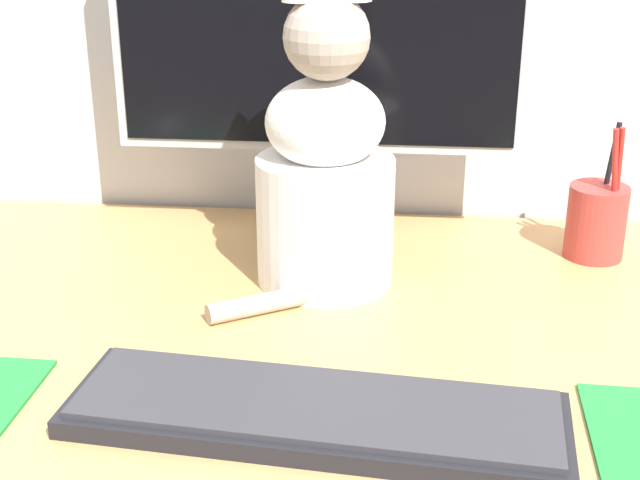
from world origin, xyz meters
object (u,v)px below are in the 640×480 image
object	(u,v)px
keyboard	(313,413)
cat	(325,172)
pen_cup	(597,220)
monitor	(318,51)

from	to	relation	value
keyboard	cat	world-z (taller)	cat
cat	pen_cup	xyz separation A→B (m)	(0.34, 0.11, -0.09)
cat	pen_cup	size ratio (longest dim) A/B	2.10
monitor	keyboard	size ratio (longest dim) A/B	1.16
monitor	keyboard	distance (m)	0.52
monitor	keyboard	xyz separation A→B (m)	(0.04, -0.46, -0.24)
monitor	keyboard	bearing A→B (deg)	-84.81
pen_cup	keyboard	bearing A→B (deg)	-127.58
keyboard	pen_cup	size ratio (longest dim) A/B	2.60
monitor	keyboard	world-z (taller)	monitor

